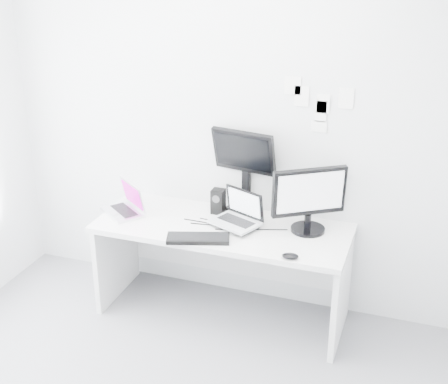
# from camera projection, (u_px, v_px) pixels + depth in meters

# --- Properties ---
(back_wall) EXTENTS (3.60, 0.00, 3.60)m
(back_wall) POSITION_uv_depth(u_px,v_px,m) (238.00, 128.00, 4.46)
(back_wall) COLOR silver
(back_wall) RESTS_ON ground
(desk) EXTENTS (1.80, 0.70, 0.73)m
(desk) POSITION_uv_depth(u_px,v_px,m) (222.00, 271.00, 4.54)
(desk) COLOR white
(desk) RESTS_ON ground
(macbook) EXTENTS (0.40, 0.38, 0.24)m
(macbook) POSITION_uv_depth(u_px,v_px,m) (122.00, 198.00, 4.54)
(macbook) COLOR silver
(macbook) RESTS_ON desk
(speaker) EXTENTS (0.11, 0.11, 0.18)m
(speaker) POSITION_uv_depth(u_px,v_px,m) (218.00, 201.00, 4.56)
(speaker) COLOR black
(speaker) RESTS_ON desk
(dell_laptop) EXTENTS (0.40, 0.36, 0.27)m
(dell_laptop) POSITION_uv_depth(u_px,v_px,m) (235.00, 210.00, 4.32)
(dell_laptop) COLOR #B8BCC1
(dell_laptop) RESTS_ON desk
(rear_monitor) EXTENTS (0.50, 0.25, 0.65)m
(rear_monitor) POSITION_uv_depth(u_px,v_px,m) (245.00, 169.00, 4.52)
(rear_monitor) COLOR black
(rear_monitor) RESTS_ON desk
(samsung_monitor) EXTENTS (0.56, 0.48, 0.48)m
(samsung_monitor) POSITION_uv_depth(u_px,v_px,m) (309.00, 199.00, 4.23)
(samsung_monitor) COLOR black
(samsung_monitor) RESTS_ON desk
(keyboard) EXTENTS (0.45, 0.27, 0.03)m
(keyboard) POSITION_uv_depth(u_px,v_px,m) (198.00, 238.00, 4.19)
(keyboard) COLOR black
(keyboard) RESTS_ON desk
(mouse) EXTENTS (0.12, 0.09, 0.04)m
(mouse) POSITION_uv_depth(u_px,v_px,m) (290.00, 256.00, 3.95)
(mouse) COLOR black
(mouse) RESTS_ON desk
(wall_note_0) EXTENTS (0.10, 0.00, 0.14)m
(wall_note_0) POSITION_uv_depth(u_px,v_px,m) (302.00, 96.00, 4.21)
(wall_note_0) COLOR white
(wall_note_0) RESTS_ON back_wall
(wall_note_1) EXTENTS (0.09, 0.00, 0.13)m
(wall_note_1) POSITION_uv_depth(u_px,v_px,m) (323.00, 104.00, 4.18)
(wall_note_1) COLOR white
(wall_note_1) RESTS_ON back_wall
(wall_note_2) EXTENTS (0.10, 0.00, 0.14)m
(wall_note_2) POSITION_uv_depth(u_px,v_px,m) (346.00, 98.00, 4.12)
(wall_note_2) COLOR white
(wall_note_2) RESTS_ON back_wall
(wall_note_3) EXTENTS (0.11, 0.00, 0.08)m
(wall_note_3) POSITION_uv_depth(u_px,v_px,m) (319.00, 126.00, 4.25)
(wall_note_3) COLOR white
(wall_note_3) RESTS_ON back_wall
(wall_note_4) EXTENTS (0.12, 0.00, 0.12)m
(wall_note_4) POSITION_uv_depth(u_px,v_px,m) (293.00, 85.00, 4.20)
(wall_note_4) COLOR white
(wall_note_4) RESTS_ON back_wall
(wall_note_5) EXTENTS (0.08, 0.00, 0.15)m
(wall_note_5) POSITION_uv_depth(u_px,v_px,m) (321.00, 111.00, 4.21)
(wall_note_5) COLOR white
(wall_note_5) RESTS_ON back_wall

